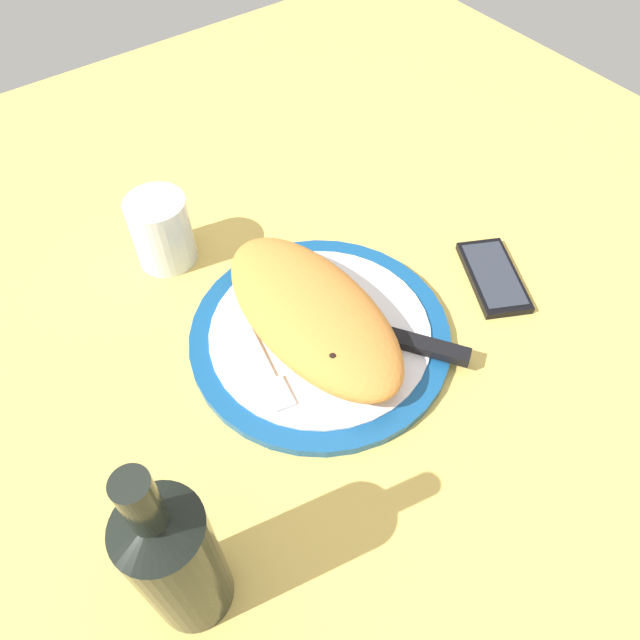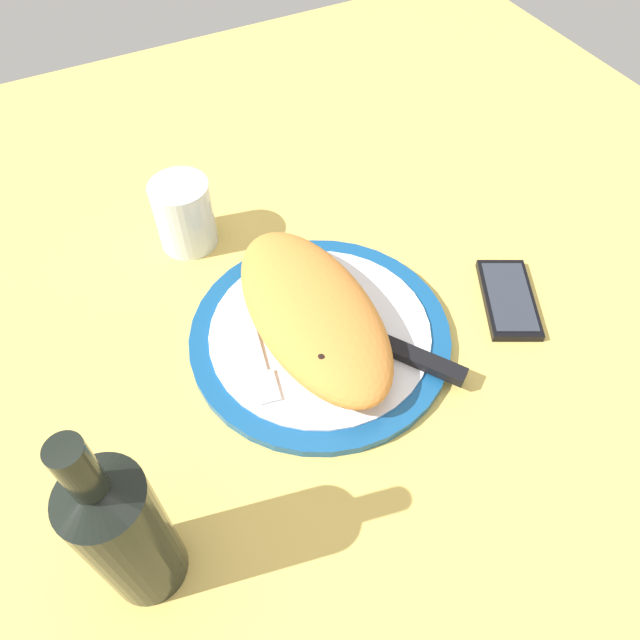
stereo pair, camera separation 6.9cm
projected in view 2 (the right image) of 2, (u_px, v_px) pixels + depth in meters
The scene contains 8 objects.
ground_plane at pixel (320, 346), 72.56cm from camera, with size 150.00×150.00×3.00cm, color #DBB756.
plate at pixel (320, 335), 70.81cm from camera, with size 30.67×30.67×1.52cm.
calzone at pixel (313, 312), 68.10cm from camera, with size 27.67×13.47×5.95cm.
fork at pixel (259, 353), 67.98cm from camera, with size 16.55×4.85×0.40cm.
knife at pixel (396, 350), 67.88cm from camera, with size 20.21×14.69×1.20cm.
smartphone at pixel (509, 299), 74.44cm from camera, with size 13.84×11.05×1.16cm.
water_glass at pixel (185, 218), 78.26cm from camera, with size 7.60×7.60×9.50cm.
wine_bottle at pixel (124, 531), 47.54cm from camera, with size 6.80×6.80×24.29cm.
Camera 2 is at (37.67, -19.24, 57.54)cm, focal length 33.73 mm.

